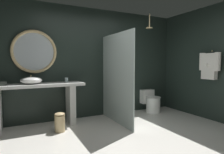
# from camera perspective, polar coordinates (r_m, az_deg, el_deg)

# --- Properties ---
(ground_plane) EXTENTS (5.76, 5.76, 0.00)m
(ground_plane) POSITION_cam_1_polar(r_m,az_deg,el_deg) (3.25, 6.74, -19.45)
(ground_plane) COLOR silver
(back_wall_panel) EXTENTS (4.80, 0.10, 2.60)m
(back_wall_panel) POSITION_cam_1_polar(r_m,az_deg,el_deg) (4.68, -5.96, 4.16)
(back_wall_panel) COLOR #1E2823
(back_wall_panel) RESTS_ON ground_plane
(side_wall_right) EXTENTS (0.10, 2.47, 2.60)m
(side_wall_right) POSITION_cam_1_polar(r_m,az_deg,el_deg) (5.14, 24.49, 3.81)
(side_wall_right) COLOR #1E2823
(side_wall_right) RESTS_ON ground_plane
(vanity_counter) EXTENTS (1.89, 0.50, 0.89)m
(vanity_counter) POSITION_cam_1_polar(r_m,az_deg,el_deg) (4.14, -21.60, -6.08)
(vanity_counter) COLOR silver
(vanity_counter) RESTS_ON ground_plane
(vessel_sink) EXTENTS (0.41, 0.33, 0.18)m
(vessel_sink) POSITION_cam_1_polar(r_m,az_deg,el_deg) (4.09, -23.00, -0.96)
(vessel_sink) COLOR white
(vessel_sink) RESTS_ON vanity_counter
(tumbler_cup) EXTENTS (0.07, 0.07, 0.10)m
(tumbler_cup) POSITION_cam_1_polar(r_m,az_deg,el_deg) (4.24, -13.48, -0.85)
(tumbler_cup) COLOR silver
(tumbler_cup) RESTS_ON vanity_counter
(tissue_box) EXTENTS (0.14, 0.11, 0.08)m
(tissue_box) POSITION_cam_1_polar(r_m,az_deg,el_deg) (4.04, -29.96, -1.73)
(tissue_box) COLOR #282D28
(tissue_box) RESTS_ON vanity_counter
(round_wall_mirror) EXTENTS (0.91, 0.06, 0.91)m
(round_wall_mirror) POSITION_cam_1_polar(r_m,az_deg,el_deg) (4.32, -22.21, 7.04)
(round_wall_mirror) COLOR #D6B77F
(shower_glass_panel) EXTENTS (0.02, 1.40, 1.94)m
(shower_glass_panel) POSITION_cam_1_polar(r_m,az_deg,el_deg) (4.12, 1.38, -0.44)
(shower_glass_panel) COLOR silver
(shower_glass_panel) RESTS_ON ground_plane
(rain_shower_head) EXTENTS (0.16, 0.16, 0.35)m
(rain_shower_head) POSITION_cam_1_polar(r_m,az_deg,el_deg) (4.89, 11.14, 14.75)
(rain_shower_head) COLOR #D6B77F
(hanging_bathrobe) EXTENTS (0.20, 0.50, 0.65)m
(hanging_bathrobe) POSITION_cam_1_polar(r_m,az_deg,el_deg) (4.78, 27.14, 3.31)
(hanging_bathrobe) COLOR #D6B77F
(toilet) EXTENTS (0.38, 0.56, 0.57)m
(toilet) POSITION_cam_1_polar(r_m,az_deg,el_deg) (5.23, 11.69, -7.32)
(toilet) COLOR white
(toilet) RESTS_ON ground_plane
(waste_bin) EXTENTS (0.19, 0.19, 0.37)m
(waste_bin) POSITION_cam_1_polar(r_m,az_deg,el_deg) (3.84, -15.36, -12.86)
(waste_bin) COLOR #D6B77F
(waste_bin) RESTS_ON ground_plane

